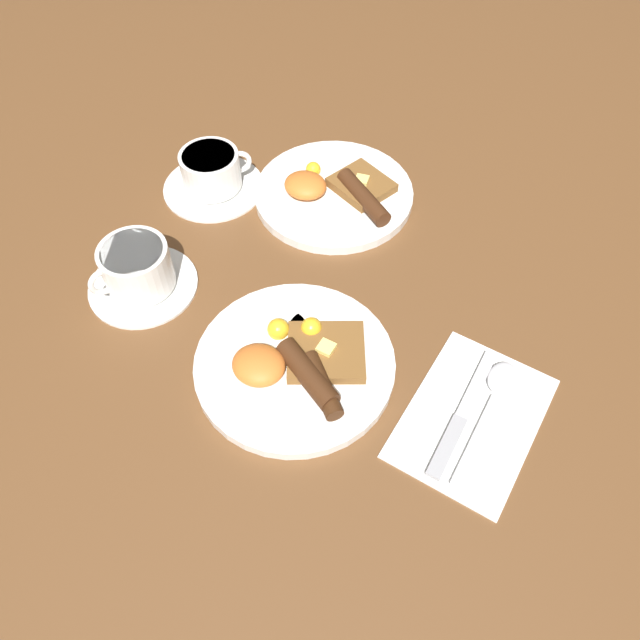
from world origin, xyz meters
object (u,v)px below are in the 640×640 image
teacup_far (212,174)px  spoon (497,389)px  breakfast_plate_near (296,362)px  knife (460,419)px  breakfast_plate_far (334,192)px  teacup_near (138,271)px

teacup_far → spoon: bearing=-18.4°
breakfast_plate_near → spoon: bearing=17.4°
knife → spoon: size_ratio=1.05×
teacup_far → knife: (0.48, -0.23, -0.02)m
breakfast_plate_near → teacup_far: 0.37m
knife → spoon: 0.06m
knife → teacup_far: bearing=68.3°
breakfast_plate_near → breakfast_plate_far: size_ratio=1.02×
breakfast_plate_near → teacup_far: size_ratio=1.59×
breakfast_plate_near → knife: bearing=4.7°
teacup_far → breakfast_plate_far: bearing=19.1°
breakfast_plate_far → teacup_near: bearing=-120.1°
teacup_near → knife: teacup_near is taller
breakfast_plate_near → spoon: 0.25m
knife → spoon: (0.03, 0.06, 0.00)m
breakfast_plate_far → teacup_far: size_ratio=1.55×
breakfast_plate_near → breakfast_plate_far: bearing=106.4°
breakfast_plate_far → teacup_near: teacup_near is taller
spoon → knife: bearing=158.2°
breakfast_plate_near → teacup_near: size_ratio=1.67×
teacup_near → breakfast_plate_near: bearing=-5.8°
breakfast_plate_far → teacup_far: (-0.18, -0.06, 0.02)m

